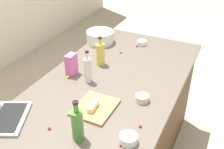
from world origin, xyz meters
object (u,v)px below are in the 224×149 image
at_px(mixing_bowl_large, 100,37).
at_px(bottle_vinegar, 88,69).
at_px(laptop, 0,113).
at_px(candy_bag, 71,65).
at_px(ramekin_medium, 128,139).
at_px(cutting_board, 95,107).
at_px(butter_stick_left, 93,106).
at_px(ramekin_small, 142,98).
at_px(ramekin_wide, 141,43).
at_px(bottle_oil, 100,54).
at_px(bottle_olive, 77,124).

height_order(mixing_bowl_large, bottle_vinegar, bottle_vinegar).
relative_size(laptop, candy_bag, 2.20).
bearing_deg(bottle_vinegar, ramekin_medium, -130.86).
bearing_deg(candy_bag, cutting_board, -128.68).
relative_size(cutting_board, butter_stick_left, 2.52).
bearing_deg(ramekin_small, bottle_vinegar, 83.02).
height_order(mixing_bowl_large, ramekin_small, mixing_bowl_large).
relative_size(mixing_bowl_large, ramekin_small, 2.88).
height_order(butter_stick_left, ramekin_wide, butter_stick_left).
xyz_separation_m(ramekin_small, ramekin_medium, (-0.39, -0.06, 0.00)).
bearing_deg(ramekin_wide, laptop, 163.79).
relative_size(ramekin_wide, candy_bag, 0.51).
xyz_separation_m(laptop, ramekin_medium, (0.16, -0.77, -0.02)).
xyz_separation_m(butter_stick_left, candy_bag, (0.32, 0.37, 0.05)).
bearing_deg(ramekin_wide, candy_bag, 157.83).
bearing_deg(candy_bag, ramekin_wide, -22.17).
bearing_deg(bottle_oil, ramekin_wide, -19.15).
distance_m(mixing_bowl_large, ramekin_medium, 1.32).
bearing_deg(bottle_vinegar, ramekin_wide, -9.94).
xyz_separation_m(ramekin_wide, candy_bag, (-0.73, 0.30, 0.06)).
distance_m(bottle_vinegar, butter_stick_left, 0.36).
distance_m(bottle_olive, ramekin_wide, 1.30).
bearing_deg(cutting_board, laptop, 126.26).
bearing_deg(bottle_oil, bottle_olive, -160.46).
bearing_deg(bottle_vinegar, cutting_board, -142.31).
height_order(bottle_olive, ramekin_medium, bottle_olive).
bearing_deg(candy_bag, ramekin_small, -98.08).
relative_size(bottle_vinegar, cutting_board, 0.90).
distance_m(ramekin_small, ramekin_wide, 0.88).
bearing_deg(cutting_board, ramekin_wide, 3.79).
relative_size(laptop, mixing_bowl_large, 1.42).
bearing_deg(laptop, ramekin_small, -52.32).
bearing_deg(bottle_olive, candy_bag, 35.99).
relative_size(ramekin_small, ramekin_medium, 0.91).
distance_m(bottle_vinegar, bottle_olive, 0.59).
height_order(laptop, butter_stick_left, laptop).
xyz_separation_m(butter_stick_left, ramekin_small, (0.23, -0.24, -0.01)).
distance_m(mixing_bowl_large, bottle_olive, 1.27).
xyz_separation_m(bottle_olive, ramekin_medium, (0.09, -0.26, -0.08)).
relative_size(mixing_bowl_large, bottle_oil, 1.08).
distance_m(butter_stick_left, ramekin_small, 0.34).
relative_size(ramekin_medium, candy_bag, 0.59).
bearing_deg(ramekin_medium, candy_bag, 54.96).
relative_size(laptop, ramekin_small, 4.09).
height_order(bottle_olive, cutting_board, bottle_olive).
xyz_separation_m(mixing_bowl_large, bottle_vinegar, (-0.64, -0.24, 0.04)).
distance_m(ramekin_medium, candy_bag, 0.82).
bearing_deg(ramekin_small, bottle_olive, 157.25).
distance_m(ramekin_small, ramekin_medium, 0.39).
height_order(butter_stick_left, ramekin_medium, butter_stick_left).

